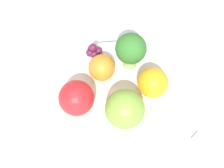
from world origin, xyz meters
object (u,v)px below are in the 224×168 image
bowl (112,92)px  spoon (215,153)px  apple_green (128,108)px  apple_red (76,98)px  orange_back (153,83)px  broccoli (131,50)px  orange_front (102,68)px  grape_cluster (93,51)px

bowl → spoon: bearing=-51.2°
apple_green → apple_red: bearing=147.9°
apple_green → spoon: (0.12, -0.09, -0.06)m
apple_green → orange_back: 0.06m
broccoli → orange_back: broccoli is taller
bowl → orange_front: bearing=106.4°
broccoli → apple_green: 0.10m
apple_red → broccoli: bearing=25.7°
broccoli → orange_back: size_ratio=1.41×
broccoli → grape_cluster: broccoli is taller
broccoli → apple_red: broccoli is taller
bowl → grape_cluster: 0.08m
apple_red → spoon: apple_red is taller
apple_red → spoon: 0.23m
apple_red → orange_back: bearing=-4.7°
broccoli → grape_cluster: bearing=142.5°
grape_cluster → apple_red: bearing=-119.9°
bowl → apple_green: bearing=-85.4°
apple_red → grape_cluster: 0.11m
apple_red → spoon: (0.18, -0.13, -0.06)m
spoon → apple_green: bearing=142.1°
orange_front → orange_back: (0.07, -0.06, 0.00)m
grape_cluster → spoon: 0.26m
apple_green → spoon: size_ratio=0.76×
apple_red → apple_green: bearing=-32.1°
apple_green → grape_cluster: bearing=96.0°
apple_red → orange_front: (0.05, 0.05, -0.01)m
grape_cluster → bowl: bearing=-82.8°
grape_cluster → broccoli: bearing=-37.5°
broccoli → spoon: 0.21m
orange_front → grape_cluster: (-0.00, 0.05, -0.01)m
broccoli → apple_red: 0.12m
apple_green → spoon: 0.16m
apple_red → orange_front: apple_red is taller
apple_green → orange_back: (0.05, 0.03, -0.01)m
apple_red → bowl: bearing=15.2°
bowl → broccoli: 0.08m
broccoli → orange_front: size_ratio=1.57×
bowl → orange_front: 0.05m
spoon → apple_red: bearing=144.1°
orange_front → grape_cluster: bearing=91.5°
orange_back → apple_red: bearing=175.3°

